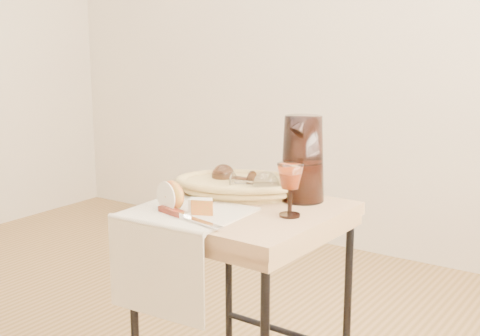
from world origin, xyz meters
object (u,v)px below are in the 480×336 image
Objects in this scene: apple_half at (172,195)px; table_knife at (187,216)px; pitcher at (303,159)px; tea_towel at (187,212)px; goblet_lying_a at (235,177)px; bread_basket at (241,187)px; wine_goblet at (290,190)px; goblet_lying_b at (252,183)px; side_table at (244,313)px.

table_knife is (0.09, -0.05, -0.03)m from apple_half.
pitcher is 0.41m from apple_half.
goblet_lying_a is (-0.02, 0.27, 0.05)m from tea_towel.
wine_goblet is (0.24, -0.12, 0.05)m from bread_basket.
goblet_lying_a is at bearing -149.83° from pitcher.
wine_goblet is at bearing 56.46° from table_knife.
pitcher is at bearing 68.48° from apple_half.
goblet_lying_b is 0.43× the size of pitcher.
tea_towel is at bearing -151.63° from wine_goblet.
goblet_lying_a reaches higher than side_table.
table_knife is (0.04, -0.31, -0.01)m from bread_basket.
apple_half is at bearing 164.92° from table_knife.
wine_goblet reaches higher than side_table.
table_knife reaches higher than side_table.
side_table is 5.38× the size of goblet_lying_a.
wine_goblet reaches higher than tea_towel.
goblet_lying_a is at bearing 91.88° from tea_towel.
wine_goblet is 0.33m from apple_half.
wine_goblet is (0.19, -0.10, 0.02)m from goblet_lying_b.
pitcher reaches higher than tea_towel.
tea_towel is 3.41× the size of apple_half.
pitcher is (0.13, 0.08, 0.08)m from goblet_lying_b.
goblet_lying_b is 0.17m from pitcher.
pitcher reaches higher than table_knife.
wine_goblet is at bearing 151.64° from goblet_lying_a.
side_table is 0.39m from goblet_lying_b.
bread_basket is 0.32m from table_knife.
goblet_lying_a reaches higher than tea_towel.
goblet_lying_b and apple_half have the same top height.
wine_goblet is at bearing -43.50° from goblet_lying_b.
pitcher reaches higher than goblet_lying_a.
side_table is 2.67× the size of table_knife.
tea_towel is at bearing 32.07° from apple_half.
goblet_lying_a is 0.28m from apple_half.
side_table is at bearing -101.18° from pitcher.
pitcher is 0.19m from wine_goblet.
wine_goblet reaches higher than bread_basket.
goblet_lying_b reaches higher than side_table.
bread_basket is 0.22m from pitcher.
wine_goblet is at bearing -50.34° from bread_basket.
table_knife is at bearing -91.66° from pitcher.
bread_basket reaches higher than table_knife.
apple_half reaches higher than side_table.
goblet_lying_a reaches higher than table_knife.
apple_half is (-0.11, -0.24, -0.00)m from goblet_lying_b.
apple_half is (-0.02, -0.28, -0.00)m from goblet_lying_a.
bread_basket is at bearing 93.85° from apple_half.
wine_goblet is at bearing -51.65° from pitcher.
apple_half reaches higher than tea_towel.
wine_goblet is (0.06, -0.17, -0.05)m from pitcher.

